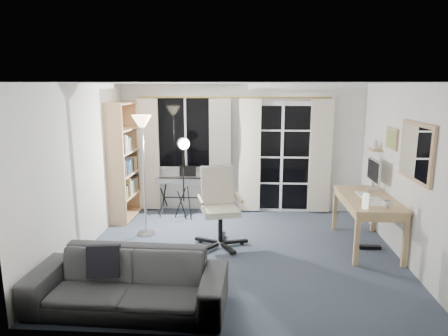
# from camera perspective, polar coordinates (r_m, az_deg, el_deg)

# --- Properties ---
(floor) EXTENTS (4.50, 4.00, 0.02)m
(floor) POSITION_cam_1_polar(r_m,az_deg,el_deg) (5.93, 2.16, -11.95)
(floor) COLOR #363D4E
(floor) RESTS_ON ground
(window) EXTENTS (1.20, 0.08, 1.40)m
(window) POSITION_cam_1_polar(r_m,az_deg,el_deg) (7.53, -5.48, 5.08)
(window) COLOR white
(window) RESTS_ON floor
(french_door) EXTENTS (1.32, 0.09, 2.11)m
(french_door) POSITION_cam_1_polar(r_m,az_deg,el_deg) (7.55, 8.23, 1.38)
(french_door) COLOR white
(french_door) RESTS_ON floor
(curtains) EXTENTS (3.60, 0.07, 2.13)m
(curtains) POSITION_cam_1_polar(r_m,az_deg,el_deg) (7.42, 1.46, 1.86)
(curtains) COLOR gold
(curtains) RESTS_ON floor
(bookshelf) EXTENTS (0.37, 0.98, 2.09)m
(bookshelf) POSITION_cam_1_polar(r_m,az_deg,el_deg) (7.34, -14.39, 0.56)
(bookshelf) COLOR tan
(bookshelf) RESTS_ON floor
(torchiere_lamp) EXTENTS (0.35, 0.35, 1.92)m
(torchiere_lamp) POSITION_cam_1_polar(r_m,az_deg,el_deg) (6.31, -11.56, 4.01)
(torchiere_lamp) COLOR #B2B2B7
(torchiere_lamp) RESTS_ON floor
(keyboard_piano) EXTENTS (1.16, 0.57, 0.84)m
(keyboard_piano) POSITION_cam_1_polar(r_m,az_deg,el_deg) (7.41, -5.28, -1.82)
(keyboard_piano) COLOR black
(keyboard_piano) RESTS_ON floor
(studio_light) EXTENTS (0.35, 0.35, 1.51)m
(studio_light) POSITION_cam_1_polar(r_m,az_deg,el_deg) (6.95, -5.82, 2.12)
(studio_light) COLOR black
(studio_light) RESTS_ON floor
(office_chair) EXTENTS (0.82, 0.79, 1.18)m
(office_chair) POSITION_cam_1_polar(r_m,az_deg,el_deg) (6.01, -0.78, -4.47)
(office_chair) COLOR black
(office_chair) RESTS_ON floor
(desk) EXTENTS (0.71, 1.43, 0.76)m
(desk) POSITION_cam_1_polar(r_m,az_deg,el_deg) (6.25, 19.85, -4.78)
(desk) COLOR tan
(desk) RESTS_ON floor
(monitor) EXTENTS (0.18, 0.55, 0.48)m
(monitor) POSITION_cam_1_polar(r_m,az_deg,el_deg) (6.63, 20.62, -0.48)
(monitor) COLOR silver
(monitor) RESTS_ON desk
(desk_clutter) EXTENTS (0.45, 0.86, 0.97)m
(desk_clutter) POSITION_cam_1_polar(r_m,az_deg,el_deg) (6.04, 19.82, -6.05)
(desk_clutter) COLOR white
(desk_clutter) RESTS_ON desk
(mug) EXTENTS (0.13, 0.10, 0.13)m
(mug) POSITION_cam_1_polar(r_m,az_deg,el_deg) (5.78, 22.29, -4.67)
(mug) COLOR silver
(mug) RESTS_ON desk
(wall_mirror) EXTENTS (0.04, 0.94, 0.74)m
(wall_mirror) POSITION_cam_1_polar(r_m,az_deg,el_deg) (5.56, 25.77, 2.08)
(wall_mirror) COLOR tan
(wall_mirror) RESTS_ON floor
(framed_print) EXTENTS (0.03, 0.42, 0.32)m
(framed_print) POSITION_cam_1_polar(r_m,az_deg,el_deg) (6.39, 22.84, 3.91)
(framed_print) COLOR tan
(framed_print) RESTS_ON floor
(wall_shelf) EXTENTS (0.16, 0.30, 0.18)m
(wall_shelf) POSITION_cam_1_polar(r_m,az_deg,el_deg) (6.86, 20.81, 2.93)
(wall_shelf) COLOR tan
(wall_shelf) RESTS_ON floor
(sofa) EXTENTS (2.11, 0.69, 0.82)m
(sofa) POSITION_cam_1_polar(r_m,az_deg,el_deg) (4.52, -13.62, -14.33)
(sofa) COLOR #2D2E30
(sofa) RESTS_ON floor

